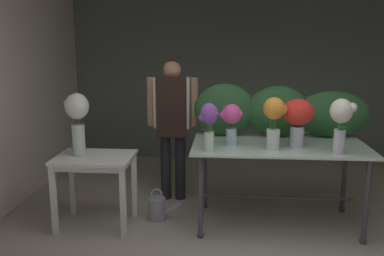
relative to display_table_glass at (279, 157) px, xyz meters
name	(u,v)px	position (x,y,z in m)	size (l,w,h in m)	color
ground_plane	(242,203)	(-0.32, 0.53, -0.71)	(8.60, 8.60, 0.00)	#9E9384
wall_back	(240,70)	(-0.32, 2.49, 0.69)	(5.22, 0.12, 2.79)	slate
wall_left	(14,80)	(-2.94, 0.53, 0.69)	(0.12, 4.03, 2.79)	beige
display_table_glass	(279,157)	(0.00, 0.00, 0.00)	(1.70, 0.95, 0.84)	silver
side_table_white	(95,166)	(-1.81, -0.18, -0.08)	(0.75, 0.58, 0.73)	white
florist	(172,115)	(-1.14, 0.63, 0.30)	(0.58, 0.24, 1.63)	#232328
foliage_backdrop	(279,112)	(0.02, 0.35, 0.40)	(1.83, 0.31, 0.56)	#28562D
vase_sunset_lilies	(274,118)	(-0.08, -0.21, 0.43)	(0.22, 0.20, 0.49)	silver
vase_ivory_anemones	(341,119)	(0.50, -0.31, 0.45)	(0.23, 0.20, 0.50)	silver
vase_violet_tulips	(209,122)	(-0.68, -0.30, 0.40)	(0.19, 0.16, 0.45)	silver
vase_fuchsia_stock	(231,120)	(-0.48, -0.09, 0.38)	(0.22, 0.19, 0.41)	silver
vase_scarlet_freesia	(298,116)	(0.15, -0.09, 0.43)	(0.30, 0.30, 0.46)	silver
vase_white_roses_tall	(77,118)	(-1.97, -0.18, 0.40)	(0.24, 0.23, 0.62)	silver
watering_can	(157,208)	(-1.23, 0.00, -0.58)	(0.35, 0.18, 0.34)	#999EA3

